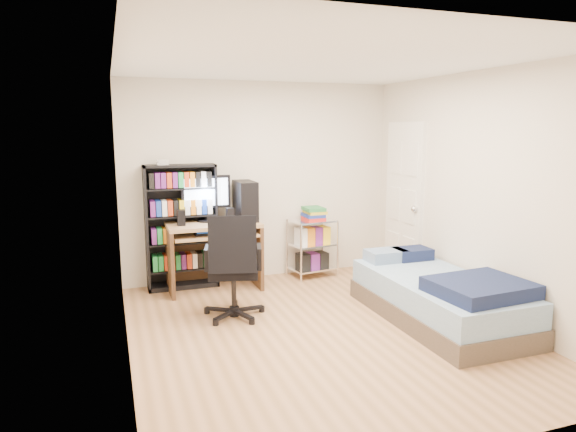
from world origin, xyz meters
name	(u,v)px	position (x,y,z in m)	size (l,w,h in m)	color
room	(321,202)	(0.00, 0.00, 1.25)	(3.58, 4.08, 2.58)	tan
media_shelf	(181,225)	(-1.04, 1.84, 0.77)	(0.84, 0.28, 1.56)	black
computer_desk	(221,228)	(-0.58, 1.70, 0.74)	(1.08, 0.63, 1.37)	#AA7E57
office_chair	(234,285)	(-0.69, 0.63, 0.35)	(0.79, 0.79, 1.09)	black
wire_cart	(312,231)	(0.63, 1.77, 0.60)	(0.62, 0.48, 0.92)	white
bed	(440,297)	(1.24, -0.14, 0.25)	(0.98, 1.97, 0.56)	brown
door	(404,201)	(1.72, 1.35, 1.00)	(0.12, 0.80, 2.00)	white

